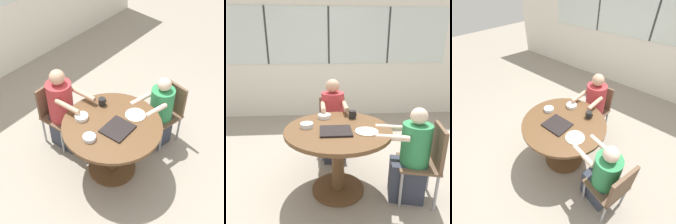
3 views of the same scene
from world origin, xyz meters
The scene contains 12 objects.
ground_plane centered at (0.00, 0.00, 0.00)m, with size 16.00×16.00×0.00m, color gray.
wall_back_with_windows centered at (0.00, 2.80, 1.43)m, with size 8.40×0.08×2.80m.
dining_table centered at (0.00, 0.00, 0.58)m, with size 1.14×1.14×0.77m.
chair_for_woman_green_shirt centered at (0.91, -0.22, 0.51)m, with size 0.48×0.48×0.86m.
chair_for_man_blue_shirt centered at (-0.02, 0.94, 0.51)m, with size 0.41×0.41×0.86m.
person_woman_green_shirt centered at (0.75, -0.18, 0.47)m, with size 0.59×0.41×1.04m.
person_man_blue_shirt centered at (-0.01, 0.78, 0.52)m, with size 0.35×0.61×1.16m.
food_tray_dark centered at (-0.03, -0.10, 0.78)m, with size 0.32×0.29×0.02m.
coffee_mug centered at (0.19, 0.30, 0.82)m, with size 0.09×0.08×0.09m.
bowl_white_shallow centered at (-0.33, 0.05, 0.80)m, with size 0.14×0.14×0.05m.
bowl_cereal centered at (-0.14, 0.33, 0.80)m, with size 0.15×0.15×0.05m.
plate_tortillas centered at (0.28, -0.12, 0.78)m, with size 0.24×0.24×0.01m.
Camera 2 is at (-0.16, -2.15, 1.65)m, focal length 35.00 mm.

